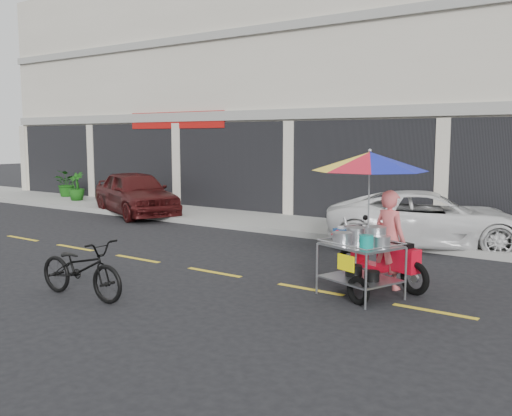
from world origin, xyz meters
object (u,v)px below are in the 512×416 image
Objects in this scene: white_pickup at (429,219)px; food_vendor_rig at (375,203)px; maroon_sedan at (136,193)px; near_bicycle at (81,268)px.

white_pickup is 1.97× the size of food_vendor_rig.
white_pickup is at bearing -66.10° from maroon_sedan.
food_vendor_rig is (0.56, -4.23, 0.80)m from white_pickup.
maroon_sedan is 9.29m from near_bicycle.
maroon_sedan reaches higher than white_pickup.
near_bicycle is at bearing -122.18° from food_vendor_rig.
food_vendor_rig is (9.75, -4.05, 0.72)m from maroon_sedan.
white_pickup is (9.19, 0.18, -0.08)m from maroon_sedan.
white_pickup is at bearing -25.41° from near_bicycle.
food_vendor_rig is at bearing 165.12° from white_pickup.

